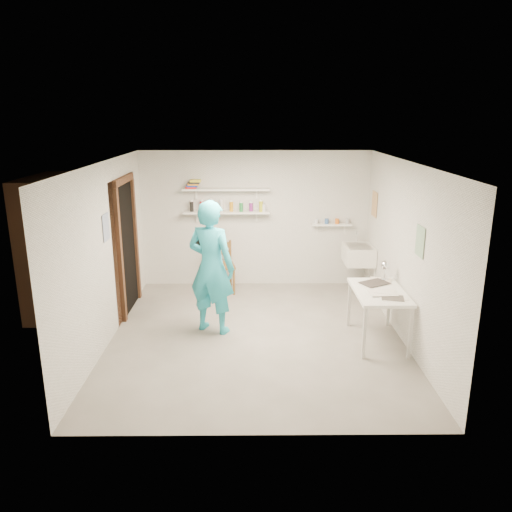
{
  "coord_description": "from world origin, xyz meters",
  "views": [
    {
      "loc": [
        -0.06,
        -6.41,
        2.98
      ],
      "look_at": [
        0.0,
        0.4,
        1.05
      ],
      "focal_mm": 35.0,
      "sensor_mm": 36.0,
      "label": 1
    }
  ],
  "objects_px": {
    "belfast_sink": "(359,255)",
    "wooden_chair": "(221,266)",
    "man": "(211,267)",
    "wall_clock": "(206,242)",
    "desk_lamp": "(386,265)",
    "work_table": "(378,316)"
  },
  "relations": [
    {
      "from": "man",
      "to": "wall_clock",
      "type": "height_order",
      "value": "man"
    },
    {
      "from": "work_table",
      "to": "wall_clock",
      "type": "bearing_deg",
      "value": 166.34
    },
    {
      "from": "man",
      "to": "wooden_chair",
      "type": "xyz_separation_m",
      "value": [
        0.03,
        1.6,
        -0.47
      ]
    },
    {
      "from": "work_table",
      "to": "desk_lamp",
      "type": "xyz_separation_m",
      "value": [
        0.18,
        0.44,
        0.59
      ]
    },
    {
      "from": "man",
      "to": "wall_clock",
      "type": "xyz_separation_m",
      "value": [
        -0.09,
        0.2,
        0.32
      ]
    },
    {
      "from": "man",
      "to": "desk_lamp",
      "type": "height_order",
      "value": "man"
    },
    {
      "from": "desk_lamp",
      "to": "work_table",
      "type": "bearing_deg",
      "value": -112.42
    },
    {
      "from": "man",
      "to": "desk_lamp",
      "type": "distance_m",
      "value": 2.44
    },
    {
      "from": "wooden_chair",
      "to": "wall_clock",
      "type": "bearing_deg",
      "value": -106.31
    },
    {
      "from": "belfast_sink",
      "to": "wooden_chair",
      "type": "relative_size",
      "value": 0.63
    },
    {
      "from": "wall_clock",
      "to": "wooden_chair",
      "type": "bearing_deg",
      "value": 109.17
    },
    {
      "from": "belfast_sink",
      "to": "wall_clock",
      "type": "bearing_deg",
      "value": -152.18
    },
    {
      "from": "man",
      "to": "wooden_chair",
      "type": "relative_size",
      "value": 1.98
    },
    {
      "from": "belfast_sink",
      "to": "work_table",
      "type": "height_order",
      "value": "belfast_sink"
    },
    {
      "from": "belfast_sink",
      "to": "desk_lamp",
      "type": "distance_m",
      "value": 1.46
    },
    {
      "from": "wall_clock",
      "to": "work_table",
      "type": "xyz_separation_m",
      "value": [
        2.35,
        -0.57,
        -0.9
      ]
    },
    {
      "from": "man",
      "to": "wooden_chair",
      "type": "height_order",
      "value": "man"
    },
    {
      "from": "desk_lamp",
      "to": "wall_clock",
      "type": "bearing_deg",
      "value": 176.98
    },
    {
      "from": "wall_clock",
      "to": "wooden_chair",
      "type": "height_order",
      "value": "wall_clock"
    },
    {
      "from": "wooden_chair",
      "to": "desk_lamp",
      "type": "relative_size",
      "value": 6.99
    },
    {
      "from": "man",
      "to": "wall_clock",
      "type": "relative_size",
      "value": 5.56
    },
    {
      "from": "belfast_sink",
      "to": "man",
      "type": "relative_size",
      "value": 0.32
    }
  ]
}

